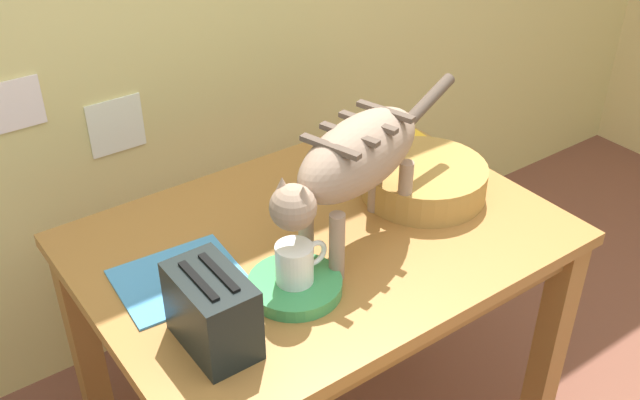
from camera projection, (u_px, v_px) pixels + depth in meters
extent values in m
cube|color=white|center=(16.00, 105.00, 1.97)|extent=(0.14, 0.01, 0.14)
cube|color=white|center=(116.00, 126.00, 2.17)|extent=(0.17, 0.01, 0.17)
cube|color=#A06932|center=(320.00, 239.00, 1.85)|extent=(1.16, 0.83, 0.03)
cube|color=#93612E|center=(320.00, 256.00, 1.88)|extent=(1.08, 0.75, 0.07)
cube|color=#A06932|center=(550.00, 344.00, 2.06)|extent=(0.07, 0.07, 0.71)
cube|color=#A06932|center=(87.00, 352.00, 2.04)|extent=(0.07, 0.07, 0.71)
cube|color=#A06932|center=(382.00, 224.00, 2.56)|extent=(0.07, 0.07, 0.71)
ellipsoid|color=gray|center=(359.00, 154.00, 1.68)|extent=(0.44, 0.27, 0.17)
cube|color=brown|center=(385.00, 111.00, 1.71)|extent=(0.06, 0.15, 0.01)
cube|color=brown|center=(368.00, 122.00, 1.67)|extent=(0.06, 0.15, 0.01)
cube|color=brown|center=(350.00, 134.00, 1.62)|extent=(0.06, 0.15, 0.01)
cube|color=brown|center=(330.00, 147.00, 1.57)|extent=(0.06, 0.15, 0.01)
cylinder|color=gray|center=(337.00, 247.00, 1.65)|extent=(0.04, 0.04, 0.17)
cylinder|color=gray|center=(306.00, 233.00, 1.70)|extent=(0.04, 0.04, 0.17)
cylinder|color=gray|center=(405.00, 192.00, 1.84)|extent=(0.04, 0.04, 0.17)
cylinder|color=gray|center=(376.00, 181.00, 1.89)|extent=(0.04, 0.04, 0.17)
sphere|color=gray|center=(293.00, 207.00, 1.53)|extent=(0.10, 0.10, 0.10)
cone|color=gray|center=(303.00, 194.00, 1.50)|extent=(0.04, 0.04, 0.04)
cone|color=gray|center=(282.00, 185.00, 1.52)|extent=(0.04, 0.04, 0.04)
cylinder|color=brown|center=(428.00, 101.00, 1.87)|extent=(0.22, 0.09, 0.08)
cylinder|color=#3B9554|center=(295.00, 286.00, 1.65)|extent=(0.21, 0.21, 0.03)
cylinder|color=white|center=(294.00, 264.00, 1.61)|extent=(0.08, 0.08, 0.09)
torus|color=white|center=(315.00, 253.00, 1.64)|extent=(0.06, 0.01, 0.06)
cube|color=#438ECF|center=(179.00, 279.00, 1.69)|extent=(0.29, 0.25, 0.01)
cube|color=#449D55|center=(403.00, 158.00, 2.14)|extent=(0.17, 0.12, 0.02)
cube|color=#DB412D|center=(404.00, 153.00, 2.13)|extent=(0.18, 0.13, 0.02)
cube|color=gold|center=(402.00, 148.00, 2.12)|extent=(0.18, 0.14, 0.02)
cube|color=yellow|center=(399.00, 143.00, 2.11)|extent=(0.18, 0.13, 0.01)
cylinder|color=#AE803F|center=(424.00, 180.00, 1.97)|extent=(0.33, 0.33, 0.09)
cylinder|color=#4E391C|center=(424.00, 178.00, 1.97)|extent=(0.27, 0.27, 0.07)
cube|color=black|center=(212.00, 311.00, 1.47)|extent=(0.12, 0.20, 0.17)
cube|color=black|center=(198.00, 281.00, 1.41)|extent=(0.02, 0.14, 0.01)
cube|color=black|center=(219.00, 272.00, 1.44)|extent=(0.02, 0.14, 0.01)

